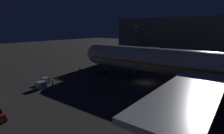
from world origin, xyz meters
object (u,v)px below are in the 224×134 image
object	(u,v)px
baggage_container_far_row	(45,81)
traffic_cone_nose_starboard	(88,73)
airliner_at_gate	(205,66)
ground_crew_by_belt_loader	(80,69)
ground_crew_marshaller_fwd	(52,81)
apron_floodlight_mast	(136,41)
ground_crew_near_nose_gear	(58,77)
jet_bridge	(142,53)
traffic_cone_nose_port	(97,70)
baggage_container_near_belt	(41,85)

from	to	relation	value
baggage_container_far_row	traffic_cone_nose_starboard	distance (m)	14.02
airliner_at_gate	ground_crew_by_belt_loader	world-z (taller)	airliner_at_gate
ground_crew_by_belt_loader	ground_crew_marshaller_fwd	distance (m)	13.75
ground_crew_marshaller_fwd	traffic_cone_nose_starboard	bearing A→B (deg)	-174.40
ground_crew_by_belt_loader	apron_floodlight_mast	bearing A→B (deg)	172.31
apron_floodlight_mast	ground_crew_by_belt_loader	world-z (taller)	apron_floodlight_mast
ground_crew_near_nose_gear	ground_crew_by_belt_loader	bearing A→B (deg)	-170.48
baggage_container_far_row	jet_bridge	bearing A→B (deg)	152.62
traffic_cone_nose_starboard	baggage_container_far_row	bearing A→B (deg)	-4.94
ground_crew_near_nose_gear	ground_crew_by_belt_loader	distance (m)	9.68
ground_crew_by_belt_loader	ground_crew_marshaller_fwd	bearing A→B (deg)	18.08
apron_floodlight_mast	airliner_at_gate	bearing A→B (deg)	50.76
ground_crew_marshaller_fwd	jet_bridge	bearing A→B (deg)	156.98
jet_bridge	baggage_container_far_row	xyz separation A→B (m)	(26.11, -13.52, -5.32)
apron_floodlight_mast	ground_crew_marshaller_fwd	size ratio (longest dim) A/B	8.12
ground_crew_marshaller_fwd	traffic_cone_nose_port	size ratio (longest dim) A/B	3.29
ground_crew_near_nose_gear	ground_crew_by_belt_loader	world-z (taller)	ground_crew_by_belt_loader
ground_crew_near_nose_gear	traffic_cone_nose_port	xyz separation A→B (m)	(-14.56, 1.32, -0.69)
airliner_at_gate	ground_crew_near_nose_gear	bearing A→B (deg)	-69.72
jet_bridge	ground_crew_marshaller_fwd	size ratio (longest dim) A/B	9.95
ground_crew_by_belt_loader	ground_crew_marshaller_fwd	size ratio (longest dim) A/B	0.98
apron_floodlight_mast	ground_crew_by_belt_loader	size ratio (longest dim) A/B	8.27
apron_floodlight_mast	ground_crew_marshaller_fwd	world-z (taller)	apron_floodlight_mast
baggage_container_near_belt	ground_crew_near_nose_gear	world-z (taller)	ground_crew_near_nose_gear
ground_crew_marshaller_fwd	ground_crew_by_belt_loader	bearing A→B (deg)	-161.92
airliner_at_gate	jet_bridge	bearing A→B (deg)	-116.68
airliner_at_gate	traffic_cone_nose_starboard	bearing A→B (deg)	-86.08
airliner_at_gate	traffic_cone_nose_port	size ratio (longest dim) A/B	121.44
jet_bridge	airliner_at_gate	bearing A→B (deg)	63.32
traffic_cone_nose_port	jet_bridge	bearing A→B (deg)	122.18
ground_crew_marshaller_fwd	apron_floodlight_mast	bearing A→B (deg)	-179.38
airliner_at_gate	ground_crew_near_nose_gear	world-z (taller)	airliner_at_gate
apron_floodlight_mast	ground_crew_near_nose_gear	bearing A→B (deg)	-3.36
apron_floodlight_mast	traffic_cone_nose_port	distance (m)	24.81
apron_floodlight_mast	traffic_cone_nose_port	world-z (taller)	apron_floodlight_mast
jet_bridge	ground_crew_by_belt_loader	distance (m)	20.52
jet_bridge	ground_crew_near_nose_gear	bearing A→B (deg)	-31.44
baggage_container_far_row	traffic_cone_nose_port	distance (m)	18.41
baggage_container_near_belt	traffic_cone_nose_starboard	size ratio (longest dim) A/B	3.34
ground_crew_near_nose_gear	ground_crew_by_belt_loader	size ratio (longest dim) A/B	0.98
traffic_cone_nose_port	ground_crew_marshaller_fwd	bearing A→B (deg)	4.24
baggage_container_near_belt	ground_crew_near_nose_gear	bearing A→B (deg)	-158.64
baggage_container_far_row	ground_crew_marshaller_fwd	distance (m)	2.57
ground_crew_near_nose_gear	traffic_cone_nose_port	bearing A→B (deg)	174.80
ground_crew_marshaller_fwd	traffic_cone_nose_port	world-z (taller)	ground_crew_marshaller_fwd
ground_crew_marshaller_fwd	traffic_cone_nose_starboard	distance (m)	13.76
ground_crew_near_nose_gear	ground_crew_marshaller_fwd	bearing A→B (deg)	37.13
apron_floodlight_mast	ground_crew_by_belt_loader	distance (m)	29.60
apron_floodlight_mast	baggage_container_far_row	size ratio (longest dim) A/B	8.78
apron_floodlight_mast	ground_crew_by_belt_loader	xyz separation A→B (m)	(28.31, -3.82, -7.76)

